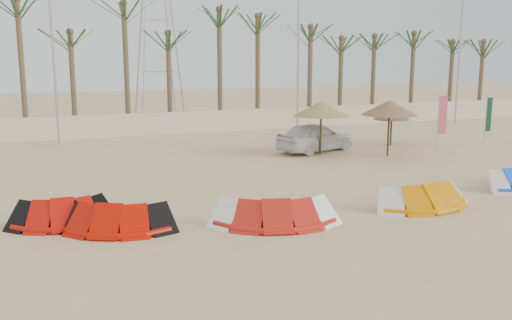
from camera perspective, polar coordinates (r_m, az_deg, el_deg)
name	(u,v)px	position (r m, az deg, el deg)	size (l,w,h in m)	color
ground	(341,254)	(14.53, 8.46, -9.28)	(120.00, 120.00, 0.00)	#D6B178
boundary_wall	(163,123)	(34.81, -9.33, 3.64)	(60.00, 0.30, 1.30)	beige
palm_line	(166,26)	(36.17, -9.04, 13.12)	(52.00, 4.00, 7.70)	brown
lamp_b	(53,35)	(31.90, -19.66, 11.72)	(1.25, 0.14, 11.00)	#A5A8AD
lamp_c	(299,37)	(35.13, 4.34, 12.19)	(1.25, 0.14, 11.00)	#A5A8AD
lamp_d	(461,38)	(41.62, 19.81, 11.39)	(1.25, 0.14, 11.00)	#A5A8AD
pylon	(160,122)	(40.92, -9.59, 3.79)	(3.00, 3.00, 14.00)	#A5A8AD
kite_red_left	(62,209)	(17.65, -18.82, -4.69)	(3.02, 1.59, 0.90)	#B80D04
kite_red_mid	(112,213)	(16.80, -14.23, -5.20)	(3.88, 2.75, 0.90)	#BB0C00
kite_red_right	(271,208)	(16.80, 1.49, -4.85)	(3.93, 2.37, 0.90)	red
kite_orange	(419,192)	(19.41, 16.00, -3.12)	(3.75, 1.97, 0.90)	orange
kite_blue	(509,175)	(23.23, 24.00, -1.38)	(3.37, 2.37, 0.90)	blue
parasol_left	(321,109)	(27.44, 6.54, 5.13)	(2.66, 2.66, 2.60)	#4C331E
parasol_mid	(389,108)	(27.70, 13.20, 5.12)	(2.63, 2.63, 2.67)	#4C331E
parasol_right	(392,113)	(31.08, 13.43, 4.60)	(1.95, 1.95, 2.07)	#4C331E
flag_pink	(441,117)	(29.77, 18.03, 4.14)	(0.45, 0.13, 2.94)	#A5A8AD
flag_green	(489,116)	(32.05, 22.23, 4.08)	(0.45, 0.09, 2.72)	#A5A8AD
car	(315,137)	(28.60, 5.97, 2.32)	(1.73, 4.29, 1.46)	silver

